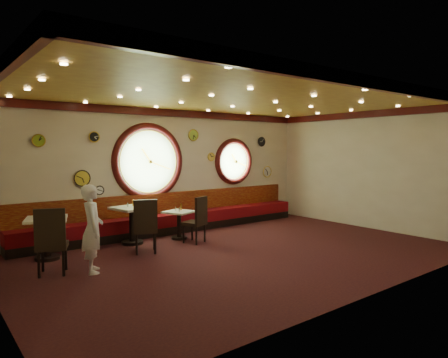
# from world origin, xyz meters

# --- Properties ---
(floor) EXTENTS (9.00, 6.00, 0.00)m
(floor) POSITION_xyz_m (0.00, 0.00, 0.00)
(floor) COLOR black
(floor) RESTS_ON ground
(ceiling) EXTENTS (9.00, 6.00, 0.02)m
(ceiling) POSITION_xyz_m (0.00, 0.00, 3.20)
(ceiling) COLOR gold
(ceiling) RESTS_ON wall_back
(wall_back) EXTENTS (9.00, 0.02, 3.20)m
(wall_back) POSITION_xyz_m (0.00, 3.00, 1.60)
(wall_back) COLOR beige
(wall_back) RESTS_ON floor
(wall_front) EXTENTS (9.00, 0.02, 3.20)m
(wall_front) POSITION_xyz_m (0.00, -3.00, 1.60)
(wall_front) COLOR beige
(wall_front) RESTS_ON floor
(wall_right) EXTENTS (0.02, 6.00, 3.20)m
(wall_right) POSITION_xyz_m (4.50, 0.00, 1.60)
(wall_right) COLOR beige
(wall_right) RESTS_ON floor
(molding_back) EXTENTS (9.00, 0.10, 0.18)m
(molding_back) POSITION_xyz_m (0.00, 2.95, 3.11)
(molding_back) COLOR #3B0B0A
(molding_back) RESTS_ON wall_back
(molding_front) EXTENTS (9.00, 0.10, 0.18)m
(molding_front) POSITION_xyz_m (0.00, -2.95, 3.11)
(molding_front) COLOR #3B0B0A
(molding_front) RESTS_ON wall_back
(molding_right) EXTENTS (0.10, 6.00, 0.18)m
(molding_right) POSITION_xyz_m (4.45, 0.00, 3.11)
(molding_right) COLOR #3B0B0A
(molding_right) RESTS_ON wall_back
(banquette_base) EXTENTS (8.00, 0.55, 0.20)m
(banquette_base) POSITION_xyz_m (0.00, 2.72, 0.10)
(banquette_base) COLOR black
(banquette_base) RESTS_ON floor
(banquette_seat) EXTENTS (8.00, 0.55, 0.30)m
(banquette_seat) POSITION_xyz_m (0.00, 2.72, 0.35)
(banquette_seat) COLOR #5C070F
(banquette_seat) RESTS_ON banquette_base
(banquette_back) EXTENTS (8.00, 0.10, 0.55)m
(banquette_back) POSITION_xyz_m (0.00, 2.94, 0.75)
(banquette_back) COLOR #5D0709
(banquette_back) RESTS_ON wall_back
(porthole_left_glass) EXTENTS (1.66, 0.02, 1.66)m
(porthole_left_glass) POSITION_xyz_m (-0.60, 3.00, 1.85)
(porthole_left_glass) COLOR #88B06A
(porthole_left_glass) RESTS_ON wall_back
(porthole_left_frame) EXTENTS (1.98, 0.18, 1.98)m
(porthole_left_frame) POSITION_xyz_m (-0.60, 2.98, 1.85)
(porthole_left_frame) COLOR #3B0B0A
(porthole_left_frame) RESTS_ON wall_back
(porthole_left_ring) EXTENTS (1.61, 0.03, 1.61)m
(porthole_left_ring) POSITION_xyz_m (-0.60, 2.95, 1.85)
(porthole_left_ring) COLOR gold
(porthole_left_ring) RESTS_ON wall_back
(porthole_right_glass) EXTENTS (1.10, 0.02, 1.10)m
(porthole_right_glass) POSITION_xyz_m (2.20, 3.00, 1.80)
(porthole_right_glass) COLOR #88B06A
(porthole_right_glass) RESTS_ON wall_back
(porthole_right_frame) EXTENTS (1.38, 0.18, 1.38)m
(porthole_right_frame) POSITION_xyz_m (2.20, 2.98, 1.80)
(porthole_right_frame) COLOR #3B0B0A
(porthole_right_frame) RESTS_ON wall_back
(porthole_right_ring) EXTENTS (1.09, 0.03, 1.09)m
(porthole_right_ring) POSITION_xyz_m (2.20, 2.95, 1.80)
(porthole_right_ring) COLOR gold
(porthole_right_ring) RESTS_ON wall_back
(wall_clock_0) EXTENTS (0.36, 0.03, 0.36)m
(wall_clock_0) POSITION_xyz_m (-2.30, 2.96, 1.50)
(wall_clock_0) COLOR gold
(wall_clock_0) RESTS_ON wall_back
(wall_clock_1) EXTENTS (0.22, 0.03, 0.22)m
(wall_clock_1) POSITION_xyz_m (1.35, 2.96, 1.95)
(wall_clock_1) COLOR gold
(wall_clock_1) RESTS_ON wall_back
(wall_clock_2) EXTENTS (0.28, 0.03, 0.28)m
(wall_clock_2) POSITION_xyz_m (3.30, 2.96, 2.40)
(wall_clock_2) COLOR black
(wall_clock_2) RESTS_ON wall_back
(wall_clock_3) EXTENTS (0.34, 0.03, 0.34)m
(wall_clock_3) POSITION_xyz_m (3.55, 2.96, 1.45)
(wall_clock_3) COLOR silver
(wall_clock_3) RESTS_ON wall_back
(wall_clock_4) EXTENTS (0.30, 0.03, 0.30)m
(wall_clock_4) POSITION_xyz_m (0.75, 2.96, 2.55)
(wall_clock_4) COLOR #92BF3B
(wall_clock_4) RESTS_ON wall_back
(wall_clock_5) EXTENTS (0.24, 0.03, 0.24)m
(wall_clock_5) POSITION_xyz_m (-2.00, 2.96, 2.45)
(wall_clock_5) COLOR black
(wall_clock_5) RESTS_ON wall_back
(wall_clock_6) EXTENTS (0.20, 0.03, 0.20)m
(wall_clock_6) POSITION_xyz_m (-1.90, 2.96, 1.20)
(wall_clock_6) COLOR white
(wall_clock_6) RESTS_ON wall_back
(wall_clock_7) EXTENTS (0.26, 0.03, 0.26)m
(wall_clock_7) POSITION_xyz_m (-3.20, 2.96, 2.35)
(wall_clock_7) COLOR #80AA22
(wall_clock_7) RESTS_ON wall_back
(table_a) EXTENTS (0.95, 0.95, 0.83)m
(table_a) POSITION_xyz_m (-3.33, 2.00, 0.52)
(table_a) COLOR black
(table_a) RESTS_ON floor
(table_b) EXTENTS (0.91, 0.91, 0.86)m
(table_b) POSITION_xyz_m (-1.45, 2.18, 0.54)
(table_b) COLOR black
(table_b) RESTS_ON floor
(table_c) EXTENTS (0.80, 0.80, 0.68)m
(table_c) POSITION_xyz_m (-0.33, 1.97, 0.43)
(table_c) COLOR black
(table_c) RESTS_ON floor
(chair_a) EXTENTS (0.64, 0.64, 0.73)m
(chair_a) POSITION_xyz_m (-3.53, 0.87, 0.67)
(chair_a) COLOR black
(chair_a) RESTS_ON floor
(chair_b) EXTENTS (0.63, 0.63, 0.71)m
(chair_b) POSITION_xyz_m (-1.60, 1.20, 0.65)
(chair_b) COLOR black
(chair_b) RESTS_ON floor
(chair_c) EXTENTS (0.59, 0.59, 0.67)m
(chair_c) POSITION_xyz_m (-0.22, 1.33, 0.62)
(chair_c) COLOR black
(chair_c) RESTS_ON floor
(condiment_a_salt) EXTENTS (0.03, 0.03, 0.10)m
(condiment_a_salt) POSITION_xyz_m (-3.43, 2.06, 0.88)
(condiment_a_salt) COLOR silver
(condiment_a_salt) RESTS_ON table_a
(condiment_b_salt) EXTENTS (0.04, 0.04, 0.10)m
(condiment_b_salt) POSITION_xyz_m (-1.52, 2.23, 0.91)
(condiment_b_salt) COLOR #B8B8BD
(condiment_b_salt) RESTS_ON table_b
(condiment_c_salt) EXTENTS (0.03, 0.03, 0.10)m
(condiment_c_salt) POSITION_xyz_m (-0.37, 2.06, 0.73)
(condiment_c_salt) COLOR silver
(condiment_c_salt) RESTS_ON table_c
(condiment_a_pepper) EXTENTS (0.03, 0.03, 0.09)m
(condiment_a_pepper) POSITION_xyz_m (-3.26, 1.94, 0.88)
(condiment_a_pepper) COLOR silver
(condiment_a_pepper) RESTS_ON table_a
(condiment_b_pepper) EXTENTS (0.03, 0.03, 0.09)m
(condiment_b_pepper) POSITION_xyz_m (-1.39, 2.17, 0.90)
(condiment_b_pepper) COLOR #B9B9BE
(condiment_b_pepper) RESTS_ON table_b
(condiment_c_pepper) EXTENTS (0.04, 0.04, 0.11)m
(condiment_c_pepper) POSITION_xyz_m (-0.36, 1.90, 0.73)
(condiment_c_pepper) COLOR silver
(condiment_c_pepper) RESTS_ON table_c
(condiment_a_bottle) EXTENTS (0.04, 0.04, 0.14)m
(condiment_a_bottle) POSITION_xyz_m (-3.18, 2.12, 0.90)
(condiment_a_bottle) COLOR gold
(condiment_a_bottle) RESTS_ON table_a
(condiment_b_bottle) EXTENTS (0.04, 0.04, 0.14)m
(condiment_b_bottle) POSITION_xyz_m (-1.36, 2.30, 0.93)
(condiment_b_bottle) COLOR gold
(condiment_b_bottle) RESTS_ON table_b
(condiment_c_bottle) EXTENTS (0.05, 0.05, 0.17)m
(condiment_c_bottle) POSITION_xyz_m (-0.22, 2.06, 0.76)
(condiment_c_bottle) COLOR gold
(condiment_c_bottle) RESTS_ON table_c
(waiter) EXTENTS (0.52, 0.65, 1.56)m
(waiter) POSITION_xyz_m (-2.90, 0.64, 0.78)
(waiter) COLOR white
(waiter) RESTS_ON floor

